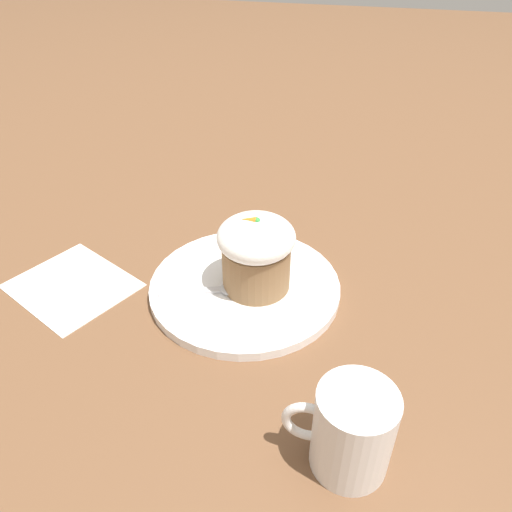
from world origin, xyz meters
The scene contains 6 objects.
ground_plane centered at (0.00, 0.00, 0.00)m, with size 4.00×4.00×0.00m, color brown.
dessert_plate centered at (0.00, 0.00, 0.01)m, with size 0.24×0.24×0.01m.
carrot_cake centered at (-0.01, 0.00, 0.06)m, with size 0.09×0.09×0.10m.
spoon centered at (0.03, 0.02, 0.02)m, with size 0.11×0.05×0.01m.
coffee_cup centered at (-0.15, 0.21, 0.04)m, with size 0.10×0.07×0.09m.
paper_napkin centered at (0.22, 0.04, 0.00)m, with size 0.19×0.18×0.00m.
Camera 1 is at (-0.13, 0.47, 0.41)m, focal length 35.00 mm.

